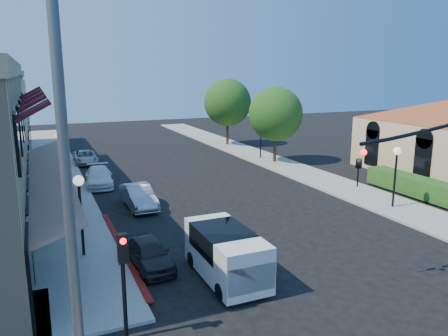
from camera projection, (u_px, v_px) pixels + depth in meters
name	position (u px, v px, depth m)	size (l,w,h in m)	color
ground	(376.00, 306.00, 14.57)	(120.00, 120.00, 0.00)	black
sidewalk_left	(55.00, 168.00, 35.32)	(3.50, 50.00, 0.12)	gray
sidewalk_right	(248.00, 152.00, 42.14)	(3.50, 50.00, 0.12)	gray
curb_red_strip	(122.00, 251.00, 19.04)	(0.25, 10.00, 0.06)	maroon
hedge	(420.00, 198.00, 27.19)	(1.40, 8.00, 1.10)	#205017
street_tree_a	(276.00, 114.00, 36.79)	(4.56, 4.56, 6.48)	#302113
street_tree_b	(227.00, 102.00, 45.67)	(4.94, 4.94, 7.02)	#302113
secondary_signal	(123.00, 267.00, 12.21)	(0.28, 0.42, 3.32)	black
cobra_streetlight	(88.00, 204.00, 8.08)	(3.60, 0.25, 9.31)	#595B5E
lamppost_left_near	(80.00, 195.00, 17.83)	(0.44, 0.44, 3.57)	black
lamppost_left_far	(59.00, 144.00, 30.36)	(0.44, 0.44, 3.57)	black
lamppost_right_near	(396.00, 162.00, 24.46)	(0.44, 0.44, 3.57)	black
lamppost_right_far	(261.00, 129.00, 38.78)	(0.44, 0.44, 3.57)	black
white_van	(227.00, 252.00, 16.29)	(1.89, 4.25, 1.88)	silver
parked_car_a	(149.00, 253.00, 17.39)	(1.39, 3.46, 1.18)	black
parked_car_b	(139.00, 196.00, 25.08)	(1.40, 4.01, 1.32)	#ABADB0
parked_car_c	(99.00, 177.00, 29.92)	(1.76, 4.33, 1.26)	white
parked_car_d	(85.00, 157.00, 37.22)	(1.84, 3.99, 1.11)	#9FA1A4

